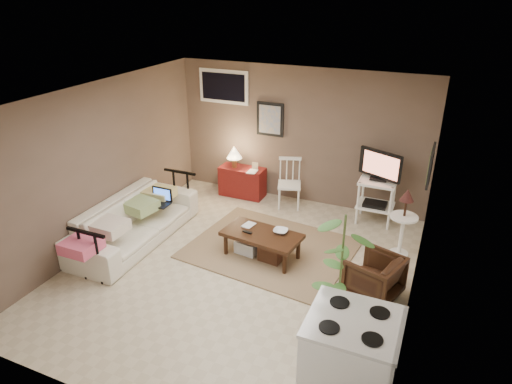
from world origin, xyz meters
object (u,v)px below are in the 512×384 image
at_px(sofa, 134,214).
at_px(red_console, 242,179).
at_px(armchair, 374,275).
at_px(coffee_table, 261,243).
at_px(potted_plant, 340,278).
at_px(spindle_chair, 289,185).
at_px(side_table, 404,215).
at_px(tv_stand, 378,186).
at_px(stove, 350,366).

relative_size(sofa, red_console, 2.38).
relative_size(red_console, armchair, 1.54).
relative_size(coffee_table, sofa, 0.51).
relative_size(red_console, potted_plant, 0.59).
relative_size(sofa, spindle_chair, 2.62).
relative_size(spindle_chair, armchair, 1.40).
bearing_deg(side_table, tv_stand, 121.09).
bearing_deg(coffee_table, tv_stand, 53.33).
xyz_separation_m(spindle_chair, side_table, (2.03, -0.88, 0.24)).
bearing_deg(sofa, tv_stand, -57.64).
relative_size(coffee_table, tv_stand, 0.94).
bearing_deg(spindle_chair, sofa, -130.30).
bearing_deg(red_console, armchair, -36.57).
distance_m(spindle_chair, side_table, 2.22).
distance_m(coffee_table, red_console, 2.16).
height_order(spindle_chair, stove, stove).
xyz_separation_m(potted_plant, stove, (0.31, -0.77, -0.35)).
xyz_separation_m(coffee_table, sofa, (-1.96, -0.32, 0.21)).
bearing_deg(side_table, armchair, -99.33).
relative_size(spindle_chair, stove, 0.83).
height_order(tv_stand, side_table, tv_stand).
xyz_separation_m(red_console, potted_plant, (2.59, -3.12, 0.54)).
xyz_separation_m(sofa, potted_plant, (3.38, -0.98, 0.42)).
height_order(tv_stand, stove, tv_stand).
height_order(tv_stand, potted_plant, potted_plant).
bearing_deg(tv_stand, stove, -83.56).
bearing_deg(sofa, side_table, -72.50).
bearing_deg(tv_stand, red_console, 178.28).
relative_size(sofa, armchair, 3.66).
bearing_deg(spindle_chair, red_console, 175.82).
relative_size(spindle_chair, potted_plant, 0.53).
bearing_deg(side_table, coffee_table, -154.41).
xyz_separation_m(coffee_table, armchair, (1.64, -0.26, 0.08)).
bearing_deg(coffee_table, side_table, 25.59).
relative_size(red_console, stove, 0.92).
height_order(coffee_table, side_table, side_table).
relative_size(tv_stand, armchair, 2.00).
distance_m(red_console, potted_plant, 4.09).
xyz_separation_m(tv_stand, side_table, (0.53, -0.87, -0.01)).
xyz_separation_m(side_table, stove, (-0.10, -2.94, -0.13)).
distance_m(red_console, side_table, 3.15).
xyz_separation_m(tv_stand, armchair, (0.34, -2.01, -0.35)).
bearing_deg(coffee_table, stove, -50.06).
bearing_deg(armchair, tv_stand, -151.77).
distance_m(coffee_table, tv_stand, 2.22).
xyz_separation_m(red_console, armchair, (2.80, -2.08, -0.02)).
relative_size(tv_stand, potted_plant, 0.76).
relative_size(coffee_table, spindle_chair, 1.35).
height_order(coffee_table, spindle_chair, spindle_chair).
height_order(red_console, armchair, red_console).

